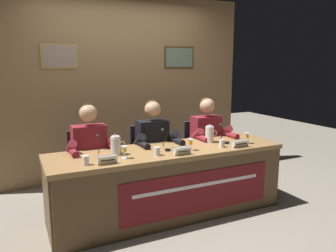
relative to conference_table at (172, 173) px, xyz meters
The scene contains 23 objects.
ground_plane 0.50m from the conference_table, 92.67° to the left, with size 12.00×12.00×0.00m, color gray.
wall_back_panelled 1.80m from the conference_table, 90.16° to the left, with size 3.74×0.14×2.60m.
conference_table is the anchor object (origin of this frame).
chair_left 1.00m from the conference_table, 138.96° to the left, with size 0.44×0.44×0.88m.
panelist_left 0.90m from the conference_table, 148.78° to the left, with size 0.51×0.48×1.21m.
nameplate_left 0.80m from the conference_table, 168.09° to the right, with size 0.18×0.06×0.08m.
juice_glass_left 0.63m from the conference_table, behind, with size 0.06×0.06×0.12m.
water_cup_left 0.96m from the conference_table, behind, with size 0.06×0.06×0.08m.
microphone_left 0.81m from the conference_table, behind, with size 0.06×0.17×0.22m.
chair_center 0.66m from the conference_table, 90.41° to the left, with size 0.44×0.44×0.88m.
panelist_center 0.50m from the conference_table, 90.59° to the left, with size 0.51×0.48×1.21m.
nameplate_center 0.33m from the conference_table, 81.29° to the right, with size 0.18×0.06×0.08m.
juice_glass_center 0.38m from the conference_table, 16.71° to the right, with size 0.06×0.06×0.12m.
water_cup_center 0.36m from the conference_table, 158.04° to the right, with size 0.06×0.06×0.08m.
microphone_center 0.33m from the conference_table, 120.54° to the left, with size 0.06×0.17×0.22m.
chair_right 0.99m from the conference_table, 41.39° to the left, with size 0.44×0.44×0.88m.
panelist_right 0.90m from the conference_table, 31.54° to the left, with size 0.51×0.48×1.21m.
nameplate_right 0.81m from the conference_table, 12.98° to the right, with size 0.20×0.06×0.08m.
juice_glass_right 0.97m from the conference_table, ahead, with size 0.06×0.06×0.12m.
water_cup_right 0.63m from the conference_table, ahead, with size 0.06×0.06×0.08m.
microphone_right 0.77m from the conference_table, ahead, with size 0.06×0.17×0.22m.
water_pitcher_left_side 0.68m from the conference_table, 168.45° to the left, with size 0.15×0.10×0.21m.
water_pitcher_right_side 0.68m from the conference_table, 17.26° to the left, with size 0.15×0.10×0.21m.
Camera 1 is at (-1.48, -3.09, 1.61)m, focal length 35.27 mm.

